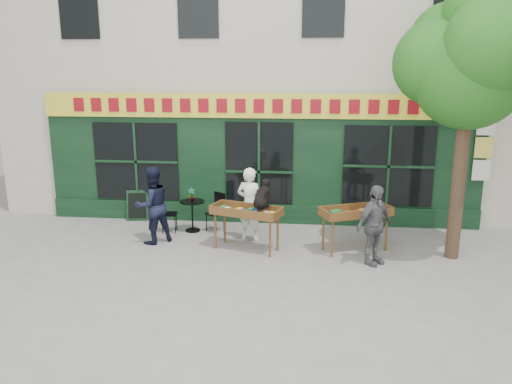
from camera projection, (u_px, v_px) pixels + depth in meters
ground at (248, 254)px, 10.72m from camera, size 80.00×80.00×0.00m
building at (271, 32)px, 15.29m from camera, size 14.00×7.26×10.00m
street_tree at (472, 57)px, 9.64m from camera, size 3.05×2.90×5.60m
book_cart_center at (246, 214)px, 10.82m from camera, size 1.62×1.05×0.99m
dog at (262, 194)px, 10.63m from camera, size 0.51×0.68×0.60m
woman at (250, 204)px, 11.44m from camera, size 0.72×0.58×1.72m
book_cart_right at (356, 214)px, 10.77m from camera, size 1.62×1.17×0.99m
man_right at (374, 225)px, 10.01m from camera, size 0.98×0.96×1.65m
bistro_table at (192, 210)px, 12.14m from camera, size 0.60×0.60×0.76m
bistro_chair_left at (165, 210)px, 12.09m from camera, size 0.41×0.41×0.95m
bistro_chair_right at (218, 209)px, 12.20m from camera, size 0.51×0.51×0.95m
potted_plant at (192, 195)px, 12.05m from camera, size 0.20×0.17×0.32m
man_left at (152, 205)px, 11.26m from camera, size 1.09×1.08×1.77m
chalkboard at (137, 205)px, 13.06m from camera, size 0.58×0.27×0.79m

